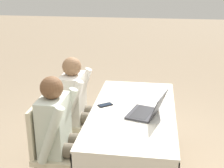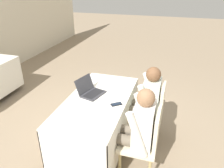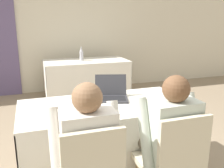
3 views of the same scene
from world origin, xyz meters
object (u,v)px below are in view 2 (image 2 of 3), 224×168
person_checkered_shirt (137,127)px  person_white_shirt (146,100)px  cell_phone (116,104)px  laptop (91,91)px  chair_near_left (145,140)px  chair_near_right (152,111)px

person_checkered_shirt → person_white_shirt: 0.65m
cell_phone → person_checkered_shirt: 0.42m
laptop → person_white_shirt: size_ratio=0.34×
cell_phone → person_white_shirt: 0.51m
chair_near_left → chair_near_right: (0.65, 0.00, 0.00)m
cell_phone → chair_near_right: size_ratio=0.17×
cell_phone → chair_near_left: bearing=-160.3°
laptop → chair_near_right: laptop is taller
laptop → chair_near_left: laptop is taller
chair_near_left → laptop: bearing=-117.0°
chair_near_left → chair_near_right: bearing=-180.0°
person_checkered_shirt → laptop: bearing=-120.1°
laptop → cell_phone: size_ratio=2.59×
person_checkered_shirt → person_white_shirt: same height
chair_near_left → person_checkered_shirt: bearing=-90.0°
chair_near_left → person_white_shirt: 0.67m
chair_near_left → person_checkered_shirt: 0.19m
chair_near_left → chair_near_right: size_ratio=1.00×
person_white_shirt → laptop: bearing=-73.3°
laptop → person_white_shirt: (0.22, -0.73, -0.14)m
chair_near_left → person_checkered_shirt: (0.00, 0.10, 0.16)m
cell_phone → chair_near_right: 0.63m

